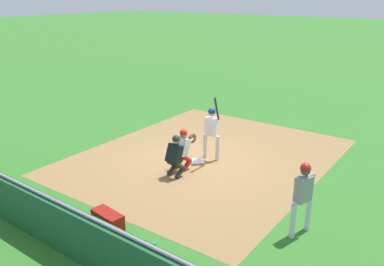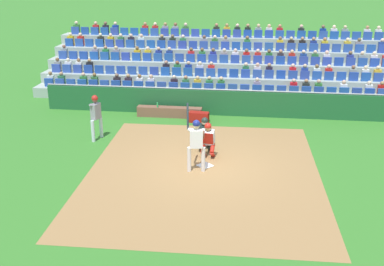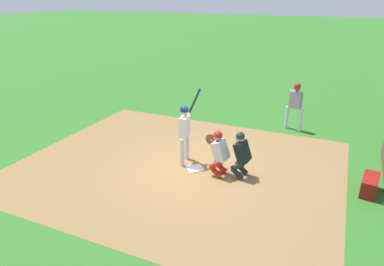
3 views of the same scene
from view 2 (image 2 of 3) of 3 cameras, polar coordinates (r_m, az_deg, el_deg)
The scene contains 12 objects.
ground_plane at distance 15.50m, azimuth 1.60°, elevation -4.05°, with size 160.00×160.00×0.00m, color #317326.
infield_dirt_patch at distance 15.05m, azimuth 1.42°, elevation -4.82°, with size 7.40×8.97×0.01m, color olive.
home_plate_marker at distance 15.50m, azimuth 1.60°, elevation -4.00°, with size 0.44×0.44×0.02m, color white.
batter_at_plate at distance 14.71m, azimuth 0.48°, elevation -0.85°, with size 0.66×0.51×2.21m.
catcher_crouching at distance 15.87m, azimuth 1.93°, elevation -0.63°, with size 0.49×0.72×1.30m.
home_plate_umpire at distance 16.43m, azimuth 1.59°, elevation 0.05°, with size 0.49×0.49×1.30m.
dugout_wall at distance 20.53m, azimuth 3.15°, elevation 3.76°, with size 15.50×0.24×1.18m.
dugout_bench at distance 20.34m, azimuth -2.77°, elevation 2.60°, with size 2.83×0.40×0.44m, color brown.
water_bottle_on_bench at distance 20.25m, azimuth -4.26°, elevation 3.45°, with size 0.07×0.07×0.21m, color green.
equipment_duffel_bag at distance 19.62m, azimuth 0.85°, elevation 1.95°, with size 0.83×0.36×0.44m, color maroon.
on_deck_batter at distance 17.80m, azimuth -11.72°, elevation 2.43°, with size 0.33×0.68×1.75m.
bleacher_stand at distance 25.12m, azimuth 3.99°, elevation 7.74°, with size 18.66×5.18×3.21m.
Camera 2 is at (-1.33, 14.07, 6.37)m, focal length 43.51 mm.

